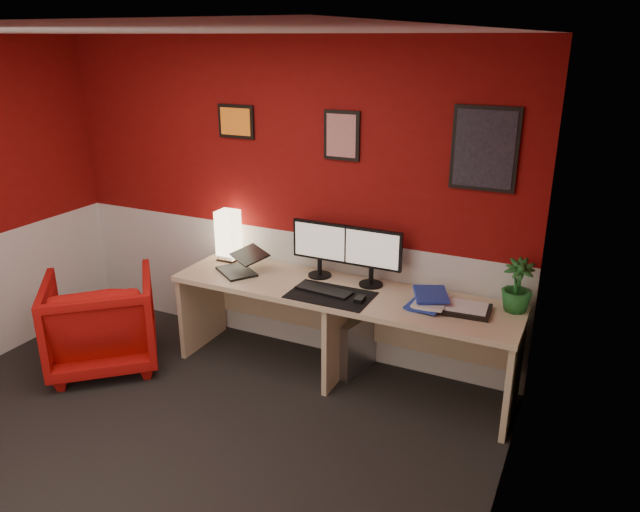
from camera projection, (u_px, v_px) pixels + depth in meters
The scene contains 24 objects.
ground at pixel (150, 460), 3.75m from camera, with size 4.00×3.50×0.01m, color black.
ceiling at pixel (100, 32), 2.90m from camera, with size 4.00×3.50×0.01m, color white.
wall_back at pixel (282, 200), 4.81m from camera, with size 4.00×0.01×2.50m, color maroon.
wall_right at pixel (498, 350), 2.52m from camera, with size 0.01×3.50×2.50m, color maroon.
wainscot_back at pixel (283, 287), 5.06m from camera, with size 4.00×0.01×1.00m, color silver.
wainscot_right at pixel (480, 494), 2.77m from camera, with size 0.01×3.50×1.00m, color silver.
desk at pixel (340, 335), 4.55m from camera, with size 2.60×0.65×0.73m, color #D1AF86.
shoji_lamp at pixel (228, 237), 4.96m from camera, with size 0.16×0.16×0.40m, color #FFE5B2.
laptop at pixel (236, 259), 4.71m from camera, with size 0.33×0.23×0.22m, color black.
monitor_left at pixel (320, 241), 4.58m from camera, with size 0.45×0.06×0.58m, color black.
monitor_right at pixel (372, 249), 4.41m from camera, with size 0.45×0.06×0.58m, color black.
desk_mat at pixel (331, 295), 4.33m from camera, with size 0.60×0.38×0.01m, color black.
keyboard at pixel (324, 290), 4.38m from camera, with size 0.42×0.14×0.02m, color black.
mouse at pixel (360, 299), 4.22m from camera, with size 0.06×0.10×0.03m, color black.
book_bottom at pixel (412, 300), 4.22m from camera, with size 0.23×0.31×0.03m, color #21359A.
book_middle at pixel (417, 299), 4.18m from camera, with size 0.22×0.29×0.02m, color silver.
book_top at pixel (414, 295), 4.18m from camera, with size 0.22×0.30×0.03m, color #21359A.
zen_tray at pixel (464, 309), 4.08m from camera, with size 0.35×0.25×0.03m, color black.
potted_plant at pixel (517, 286), 4.03m from camera, with size 0.20×0.20×0.36m, color #19591E.
pc_tower at pixel (353, 342), 4.73m from camera, with size 0.20×0.45×0.45m, color #99999E.
armchair at pixel (101, 321), 4.74m from camera, with size 0.80×0.82×0.75m, color #B7120E.
art_left at pixel (236, 121), 4.75m from camera, with size 0.32×0.02×0.26m, color orange.
art_center at pixel (342, 135), 4.40m from camera, with size 0.28×0.02×0.36m, color red.
art_right at pixel (485, 149), 3.99m from camera, with size 0.44×0.02×0.56m, color black.
Camera 1 is at (2.29, -2.33, 2.48)m, focal length 33.88 mm.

